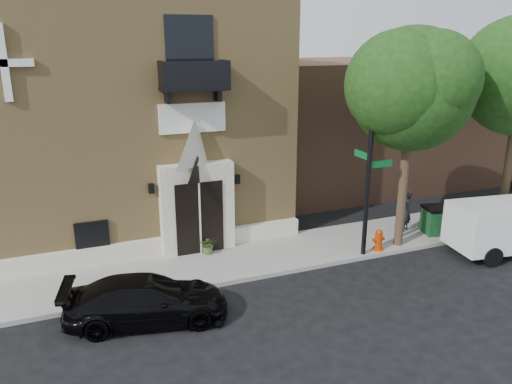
% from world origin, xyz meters
% --- Properties ---
extents(ground, '(120.00, 120.00, 0.00)m').
position_xyz_m(ground, '(0.00, 0.00, 0.00)').
color(ground, black).
rests_on(ground, ground).
extents(sidewalk, '(42.00, 3.00, 0.15)m').
position_xyz_m(sidewalk, '(1.00, 1.50, 0.07)').
color(sidewalk, gray).
rests_on(sidewalk, ground).
extents(church, '(12.20, 11.01, 9.30)m').
position_xyz_m(church, '(-2.99, 7.95, 4.63)').
color(church, tan).
rests_on(church, ground).
extents(neighbour_building, '(18.00, 8.00, 6.40)m').
position_xyz_m(neighbour_building, '(12.00, 9.00, 3.20)').
color(neighbour_building, brown).
rests_on(neighbour_building, ground).
extents(street_tree_left, '(4.97, 4.38, 7.77)m').
position_xyz_m(street_tree_left, '(6.03, 0.35, 5.87)').
color(street_tree_left, '#38281C').
rests_on(street_tree_left, sidewalk).
extents(black_sedan, '(4.68, 2.63, 1.28)m').
position_xyz_m(black_sedan, '(-3.53, -1.10, 0.64)').
color(black_sedan, black).
rests_on(black_sedan, ground).
extents(street_sign, '(1.00, 1.00, 6.27)m').
position_xyz_m(street_sign, '(4.34, 0.22, 3.31)').
color(street_sign, black).
rests_on(street_sign, sidewalk).
extents(fire_hydrant, '(0.45, 0.36, 0.79)m').
position_xyz_m(fire_hydrant, '(5.01, 0.29, 0.54)').
color(fire_hydrant, '#B53104').
rests_on(fire_hydrant, sidewalk).
extents(dumpster, '(1.81, 1.28, 1.07)m').
position_xyz_m(dumpster, '(8.40, 0.78, 0.69)').
color(dumpster, '#0E361D').
rests_on(dumpster, sidewalk).
extents(planter, '(0.76, 0.72, 0.68)m').
position_xyz_m(planter, '(-0.78, 2.26, 0.49)').
color(planter, '#4D6531').
rests_on(planter, sidewalk).
extents(pedestrian_near, '(0.72, 0.66, 1.65)m').
position_xyz_m(pedestrian_near, '(7.09, 1.49, 0.98)').
color(pedestrian_near, black).
rests_on(pedestrian_near, sidewalk).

